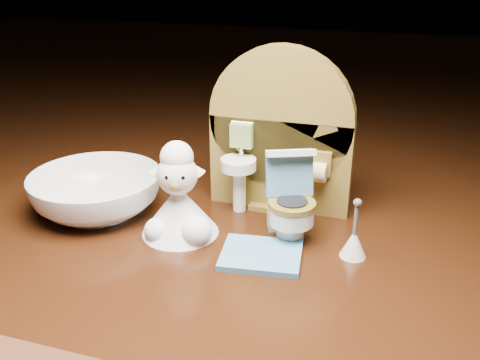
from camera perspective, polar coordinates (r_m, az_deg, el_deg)
name	(u,v)px	position (r m, az deg, el deg)	size (l,w,h in m)	color
backdrop_panel	(279,140)	(0.48, 4.22, 4.23)	(0.13, 0.05, 0.15)	olive
toy_toilet	(290,205)	(0.45, 5.31, -2.72)	(0.05, 0.05, 0.08)	white
bath_mat	(261,255)	(0.42, 2.28, -8.00)	(0.06, 0.05, 0.00)	teal
toilet_brush	(354,241)	(0.43, 12.05, -6.43)	(0.02, 0.02, 0.05)	white
plush_lamb	(179,203)	(0.45, -6.51, -2.41)	(0.07, 0.07, 0.08)	white
ceramic_bowl	(96,193)	(0.50, -15.06, -1.37)	(0.12, 0.12, 0.04)	white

